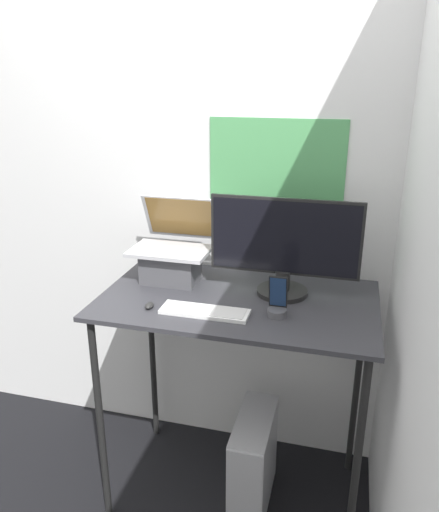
% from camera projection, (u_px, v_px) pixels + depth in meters
% --- Properties ---
extents(wall_back, '(6.00, 0.06, 2.60)m').
position_uv_depth(wall_back, '(258.00, 212.00, 2.39)').
color(wall_back, silver).
rests_on(wall_back, ground_plane).
extents(wall_side_right, '(0.05, 6.00, 2.60)m').
position_uv_depth(wall_side_right, '(423.00, 289.00, 1.54)').
color(wall_side_right, silver).
rests_on(wall_side_right, ground_plane).
extents(desk, '(1.15, 0.68, 1.04)m').
position_uv_depth(desk, '(238.00, 322.00, 2.14)').
color(desk, '#333338').
rests_on(desk, ground_plane).
extents(laptop, '(0.35, 0.32, 0.37)m').
position_uv_depth(laptop, '(172.00, 258.00, 2.24)').
color(laptop, '#4C4C51').
rests_on(laptop, desk).
extents(monitor, '(0.63, 0.22, 0.42)m').
position_uv_depth(monitor, '(284.00, 249.00, 2.07)').
color(monitor, black).
rests_on(monitor, desk).
extents(keyboard, '(0.35, 0.11, 0.02)m').
position_uv_depth(keyboard, '(205.00, 311.00, 1.96)').
color(keyboard, white).
rests_on(keyboard, desk).
extents(mouse, '(0.03, 0.05, 0.02)m').
position_uv_depth(mouse, '(149.00, 305.00, 2.00)').
color(mouse, '#262626').
rests_on(mouse, desk).
extents(cell_phone, '(0.07, 0.07, 0.17)m').
position_uv_depth(cell_phone, '(277.00, 305.00, 1.93)').
color(cell_phone, '#4C4C51').
rests_on(cell_phone, desk).
extents(computer_tower, '(0.16, 0.42, 0.46)m').
position_uv_depth(computer_tower, '(253.00, 461.00, 2.32)').
color(computer_tower, silver).
rests_on(computer_tower, ground_plane).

